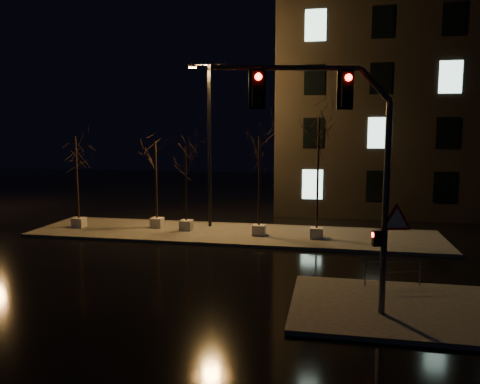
# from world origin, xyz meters

# --- Properties ---
(ground) EXTENTS (90.00, 90.00, 0.00)m
(ground) POSITION_xyz_m (0.00, 0.00, 0.00)
(ground) COLOR black
(ground) RESTS_ON ground
(median) EXTENTS (22.00, 5.00, 0.15)m
(median) POSITION_xyz_m (0.00, 6.00, 0.07)
(median) COLOR #42403B
(median) RESTS_ON ground
(sidewalk_corner) EXTENTS (7.00, 5.00, 0.15)m
(sidewalk_corner) POSITION_xyz_m (7.50, -3.50, 0.07)
(sidewalk_corner) COLOR #42403B
(sidewalk_corner) RESTS_ON ground
(building) EXTENTS (25.00, 12.00, 15.00)m
(building) POSITION_xyz_m (14.00, 18.00, 7.50)
(building) COLOR black
(building) RESTS_ON ground
(tree_0) EXTENTS (1.80, 1.80, 5.33)m
(tree_0) POSITION_xyz_m (-8.92, 5.70, 4.19)
(tree_0) COLOR #B9B6AD
(tree_0) RESTS_ON median
(tree_1) EXTENTS (1.80, 1.80, 5.02)m
(tree_1) POSITION_xyz_m (-4.52, 6.53, 3.96)
(tree_1) COLOR #B9B6AD
(tree_1) RESTS_ON median
(tree_2) EXTENTS (1.80, 1.80, 4.77)m
(tree_2) POSITION_xyz_m (-2.66, 6.14, 3.77)
(tree_2) COLOR #B9B6AD
(tree_2) RESTS_ON median
(tree_3) EXTENTS (1.80, 1.80, 5.32)m
(tree_3) POSITION_xyz_m (1.50, 5.62, 4.19)
(tree_3) COLOR #B9B6AD
(tree_3) RESTS_ON median
(tree_4) EXTENTS (1.80, 1.80, 6.26)m
(tree_4) POSITION_xyz_m (4.50, 5.48, 4.90)
(tree_4) COLOR #B9B6AD
(tree_4) RESTS_ON median
(traffic_signal_mast) EXTENTS (5.77, 1.64, 7.26)m
(traffic_signal_mast) POSITION_xyz_m (5.62, -4.54, 4.92)
(traffic_signal_mast) COLOR #515358
(traffic_signal_mast) RESTS_ON sidewalk_corner
(streetlight_main) EXTENTS (2.29, 0.68, 9.16)m
(streetlight_main) POSITION_xyz_m (-1.64, 7.44, 5.44)
(streetlight_main) COLOR black
(streetlight_main) RESTS_ON median
(guard_rail_a) EXTENTS (1.96, 0.51, 0.87)m
(guard_rail_a) POSITION_xyz_m (7.39, -1.50, 0.72)
(guard_rail_a) COLOR #515358
(guard_rail_a) RESTS_ON sidewalk_corner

